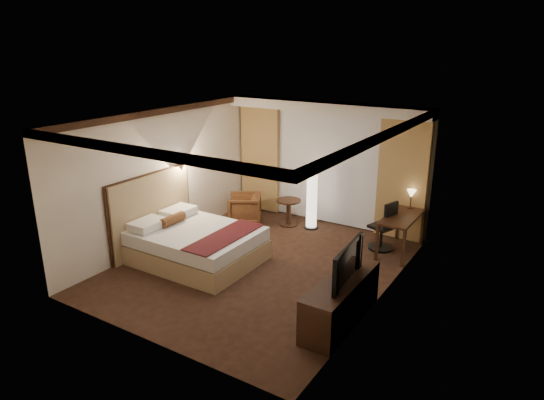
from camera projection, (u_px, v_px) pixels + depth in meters
The scene contains 21 objects.
floor at pixel (260, 266), 8.84m from camera, with size 4.50×5.50×0.01m, color black.
ceiling at pixel (259, 117), 7.99m from camera, with size 4.50×5.50×0.01m, color white.
back_wall at pixel (329, 163), 10.63m from camera, with size 4.50×0.02×2.70m, color beige.
left_wall at pixel (165, 177), 9.55m from camera, with size 0.02×5.50×2.70m, color beige.
right_wall at pixel (385, 219), 7.28m from camera, with size 0.02×5.50×2.70m, color beige.
crown_molding at pixel (259, 121), 8.01m from camera, with size 4.50×5.50×0.12m, color black, non-canonical shape.
soffit at pixel (326, 107), 10.04m from camera, with size 4.50×0.50×0.20m, color white.
curtain_sheer at pixel (327, 168), 10.59m from camera, with size 2.48×0.04×2.45m, color silver.
curtain_left_drape at pixel (261, 159), 11.40m from camera, with size 1.00×0.14×2.45m, color tan.
curtain_right_drape at pixel (402, 180), 9.69m from camera, with size 1.00×0.14×2.45m, color tan.
wall_sconce at pixel (184, 160), 9.70m from camera, with size 0.24×0.24×0.24m, color white, non-canonical shape.
bed at pixel (197, 245), 8.93m from camera, with size 2.18×1.70×0.64m, color white, non-canonical shape.
headboard at pixel (152, 212), 9.35m from camera, with size 0.12×2.00×1.50m, color tan, non-canonical shape.
armchair at pixel (244, 207), 10.84m from camera, with size 0.69×0.65×0.71m, color #542619.
side_table at pixel (289, 212), 10.70m from camera, with size 0.54×0.54×0.59m, color black, non-canonical shape.
floor_lamp at pixel (312, 196), 10.39m from camera, with size 0.31×0.31×1.46m, color white, non-canonical shape.
desk at pixel (400, 234), 9.30m from camera, with size 0.55×1.30×0.75m, color black, non-canonical shape.
desk_lamp at pixel (411, 200), 9.53m from camera, with size 0.18×0.18×0.34m, color #FFD899, non-canonical shape.
office_chair at pixel (382, 225), 9.40m from camera, with size 0.49×0.49×1.01m, color black, non-canonical shape.
dresser at pixel (341, 301), 6.98m from camera, with size 0.50×1.73×0.67m, color black, non-canonical shape.
television at pixel (341, 259), 6.79m from camera, with size 1.09×0.63×0.14m, color black.
Camera 1 is at (4.43, -6.68, 3.90)m, focal length 32.00 mm.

